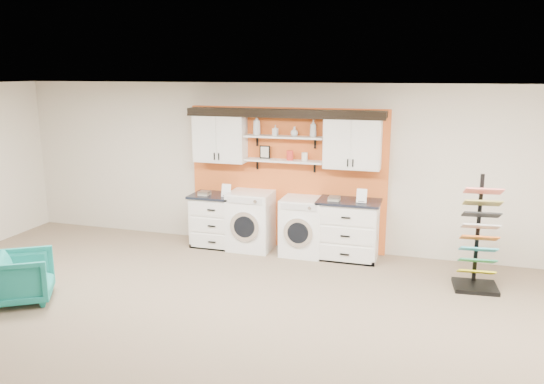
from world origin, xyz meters
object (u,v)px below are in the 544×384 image
(dryer, at_px, (303,226))
(washer, at_px, (251,220))
(base_cabinet_left, at_px, (219,220))
(base_cabinet_right, at_px, (348,229))
(armchair, at_px, (23,277))
(sample_rack, at_px, (478,253))

(dryer, bearing_deg, washer, 180.00)
(base_cabinet_left, height_order, washer, washer)
(washer, height_order, dryer, washer)
(base_cabinet_right, relative_size, armchair, 1.37)
(washer, height_order, armchair, washer)
(armchair, bearing_deg, dryer, -78.99)
(base_cabinet_left, relative_size, washer, 0.93)
(armchair, bearing_deg, base_cabinet_left, -60.80)
(base_cabinet_left, xyz_separation_m, sample_rack, (4.17, -0.71, 0.06))
(base_cabinet_left, height_order, base_cabinet_right, base_cabinet_right)
(armchair, bearing_deg, washer, -69.13)
(base_cabinet_left, distance_m, washer, 0.60)
(base_cabinet_right, bearing_deg, washer, -179.88)
(washer, relative_size, sample_rack, 0.62)
(washer, bearing_deg, sample_rack, -11.16)
(washer, xyz_separation_m, armchair, (-2.19, -2.89, -0.17))
(dryer, bearing_deg, base_cabinet_left, 179.87)
(dryer, relative_size, sample_rack, 0.59)
(base_cabinet_right, distance_m, dryer, 0.75)
(washer, relative_size, armchair, 1.38)
(washer, xyz_separation_m, sample_rack, (3.57, -0.71, 0.02))
(base_cabinet_right, height_order, armchair, base_cabinet_right)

